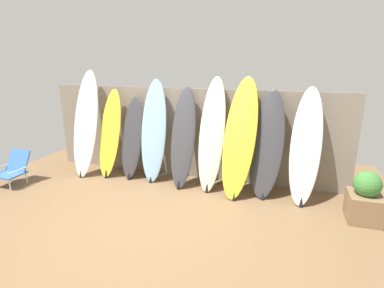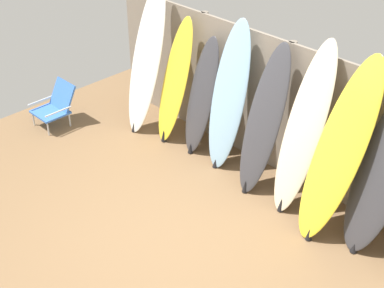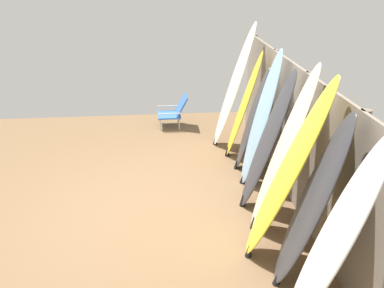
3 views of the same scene
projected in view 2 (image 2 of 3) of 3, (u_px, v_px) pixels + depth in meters
The scene contains 11 objects.
ground at pixel (168, 241), 6.01m from camera, with size 7.68×7.68×0.00m, color brown.
fence_back at pixel (284, 110), 6.70m from camera, with size 6.08×0.11×1.80m.
surfboard_white_0 at pixel (146, 60), 7.57m from camera, with size 0.56×0.74×2.14m.
surfboard_yellow_1 at pixel (175, 82), 7.41m from camera, with size 0.52×0.61×1.77m.
surfboard_charcoal_2 at pixel (201, 97), 7.18m from camera, with size 0.50×0.54×1.63m.
surfboard_skyblue_3 at pixel (229, 98), 6.80m from camera, with size 0.53×0.54×1.98m.
surfboard_charcoal_4 at pixel (264, 122), 6.41m from camera, with size 0.48×0.67×1.86m.
surfboard_cream_5 at pixel (304, 131), 6.06m from camera, with size 0.49×0.70×2.05m.
surfboard_yellow_6 at pixel (339, 152), 5.68m from camera, with size 0.67×0.92×2.07m.
surfboard_charcoal_7 at pixel (381, 175), 5.52m from camera, with size 0.63×0.69×1.85m.
beach_chair at pixel (56, 105), 8.01m from camera, with size 0.50×0.58×0.63m.
Camera 2 is at (3.34, -2.94, 4.19)m, focal length 50.00 mm.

